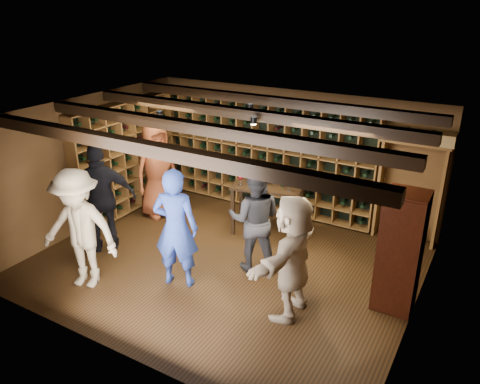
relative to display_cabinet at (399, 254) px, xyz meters
The scene contains 13 objects.
ground 2.85m from the display_cabinet, behind, with size 6.00×6.00×0.00m, color black.
room_shell 3.14m from the display_cabinet, behind, with size 6.00×6.00×6.00m.
wine_rack_back 3.89m from the display_cabinet, 146.67° to the left, with size 4.65×0.30×2.20m.
wine_rack_left 5.59m from the display_cabinet, behind, with size 0.30×2.65×2.20m.
crate_shelf 2.26m from the display_cabinet, 98.20° to the left, with size 1.20×0.32×2.07m.
display_cabinet is the anchor object (origin of this frame).
man_blue_shirt 3.21m from the display_cabinet, 160.75° to the right, with size 0.69×0.45×1.89m, color navy.
man_grey_suit 2.22m from the display_cabinet, behind, with size 0.86×0.67×1.76m, color black.
guest_red_floral 4.93m from the display_cabinet, behind, with size 0.92×0.60×1.89m, color maroon.
guest_woman_black 4.84m from the display_cabinet, behind, with size 1.13×0.47×1.93m, color black.
guest_khaki 4.62m from the display_cabinet, 156.99° to the right, with size 1.22×0.70×1.89m, color gray.
guest_beige 1.51m from the display_cabinet, 144.41° to the right, with size 1.66×0.53×1.79m, color gray.
tasting_table 2.85m from the display_cabinet, 156.65° to the left, with size 1.37×0.89×1.24m.
Camera 1 is at (3.62, -5.75, 4.12)m, focal length 35.00 mm.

